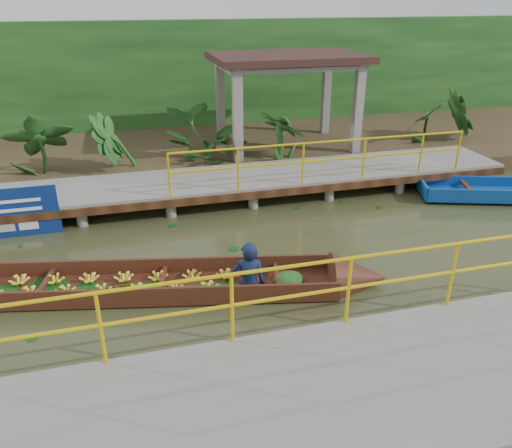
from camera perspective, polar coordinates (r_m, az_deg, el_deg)
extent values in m
plane|color=#2F341A|center=(9.69, -1.95, -4.73)|extent=(80.00, 80.00, 0.00)
cube|color=#34281A|center=(16.48, -8.07, 8.50)|extent=(30.00, 8.00, 0.45)
cube|color=slate|center=(12.62, -5.67, 4.86)|extent=(16.00, 2.00, 0.15)
cube|color=#321D0D|center=(11.73, -4.81, 2.89)|extent=(16.00, 0.12, 0.18)
cylinder|color=gold|center=(12.16, 7.95, 9.29)|extent=(7.50, 0.05, 0.05)
cylinder|color=gold|center=(12.28, 7.83, 7.27)|extent=(7.50, 0.05, 0.05)
cylinder|color=gold|center=(12.30, 7.81, 7.04)|extent=(0.05, 0.05, 1.00)
cylinder|color=slate|center=(12.02, -24.03, 0.26)|extent=(0.24, 0.24, 0.55)
cylinder|color=slate|center=(13.49, -23.22, 2.97)|extent=(0.24, 0.24, 0.55)
cylinder|color=slate|center=(11.84, -14.51, 1.32)|extent=(0.24, 0.24, 0.55)
cylinder|color=slate|center=(13.33, -14.74, 3.95)|extent=(0.24, 0.24, 0.55)
cylinder|color=slate|center=(11.98, -4.95, 2.35)|extent=(0.24, 0.24, 0.55)
cylinder|color=slate|center=(13.46, -6.22, 4.85)|extent=(0.24, 0.24, 0.55)
cylinder|color=slate|center=(12.46, 4.13, 3.27)|extent=(0.24, 0.24, 0.55)
cylinder|color=slate|center=(13.88, 1.98, 5.61)|extent=(0.24, 0.24, 0.55)
cylinder|color=slate|center=(13.22, 12.38, 4.03)|extent=(0.24, 0.24, 0.55)
cylinder|color=slate|center=(14.57, 9.57, 6.21)|extent=(0.24, 0.24, 0.55)
cylinder|color=slate|center=(14.22, 19.61, 4.63)|extent=(0.24, 0.24, 0.55)
cylinder|color=slate|center=(15.49, 16.39, 6.65)|extent=(0.24, 0.24, 0.55)
cylinder|color=slate|center=(11.98, -4.95, 2.35)|extent=(0.24, 0.24, 0.55)
cube|color=slate|center=(6.67, 15.91, -18.47)|extent=(18.00, 2.40, 0.70)
cylinder|color=gold|center=(6.70, 12.39, -3.62)|extent=(10.00, 0.05, 0.05)
cylinder|color=gold|center=(6.92, 12.05, -6.90)|extent=(10.00, 0.05, 0.05)
cylinder|color=gold|center=(6.94, 12.02, -7.25)|extent=(0.05, 0.05, 1.00)
cube|color=slate|center=(14.04, -2.10, 11.69)|extent=(0.25, 0.25, 2.80)
cube|color=slate|center=(15.24, 11.51, 12.27)|extent=(0.25, 0.25, 2.80)
cube|color=slate|center=(16.34, -4.08, 13.50)|extent=(0.25, 0.25, 2.80)
cube|color=slate|center=(17.38, 7.99, 14.01)|extent=(0.25, 0.25, 2.80)
cube|color=slate|center=(15.44, 3.59, 17.75)|extent=(4.00, 2.60, 0.12)
cube|color=#311C18|center=(15.42, 3.61, 18.49)|extent=(4.40, 3.00, 0.20)
cube|color=#123A14|center=(18.53, -9.50, 15.83)|extent=(30.00, 0.80, 4.00)
cube|color=#381E0F|center=(9.21, -16.89, -7.20)|extent=(8.14, 2.68, 0.06)
cube|color=#381E0F|center=(9.56, -16.35, -4.88)|extent=(7.94, 1.74, 0.34)
cube|color=#381E0F|center=(8.72, -17.71, -8.15)|extent=(7.94, 1.74, 0.34)
cone|color=#381E0F|center=(9.17, 11.70, -6.11)|extent=(1.19, 1.16, 0.97)
ellipsoid|color=#123A14|center=(8.93, 3.77, -6.34)|extent=(0.65, 0.55, 0.26)
imported|color=#101B3D|center=(8.52, -0.83, -2.17)|extent=(0.68, 0.54, 1.64)
cube|color=navy|center=(14.12, 25.08, 3.09)|extent=(3.54, 2.03, 0.11)
cube|color=navy|center=(14.52, 24.51, 4.34)|extent=(3.24, 1.13, 0.34)
cube|color=navy|center=(13.64, 25.90, 2.83)|extent=(3.24, 1.13, 0.34)
cube|color=navy|center=(13.53, 18.51, 3.92)|extent=(0.38, 0.99, 0.34)
cube|color=#321D0D|center=(13.86, 23.05, 3.89)|extent=(0.43, 1.00, 0.06)
imported|color=#123A14|center=(14.15, -23.44, 8.04)|extent=(1.17, 1.17, 1.47)
imported|color=#123A14|center=(13.99, -15.29, 9.03)|extent=(1.17, 1.17, 1.47)
imported|color=#123A14|center=(14.20, -5.05, 10.02)|extent=(1.17, 1.17, 1.47)
imported|color=#123A14|center=(14.66, 2.78, 10.57)|extent=(1.17, 1.17, 1.47)
imported|color=#123A14|center=(16.85, 19.52, 11.07)|extent=(1.17, 1.17, 1.47)
imported|color=#123A14|center=(17.73, 23.63, 11.06)|extent=(1.17, 1.17, 1.47)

